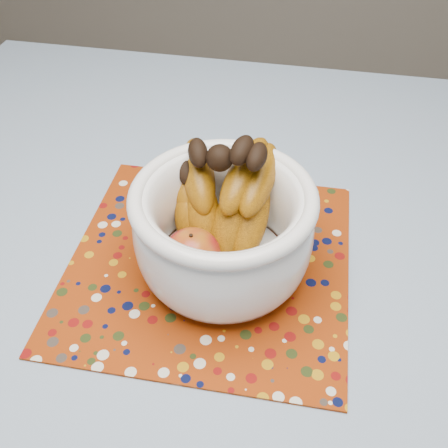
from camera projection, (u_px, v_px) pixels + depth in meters
The scene contains 4 objects.
table at pixel (212, 314), 0.80m from camera, with size 1.20×1.20×0.75m.
tablecloth at pixel (211, 280), 0.75m from camera, with size 1.32×1.32×0.01m, color #6685AB.
placemat at pixel (209, 262), 0.76m from camera, with size 0.40×0.40×0.00m, color maroon.
fruit_bowl at pixel (222, 217), 0.70m from camera, with size 0.24×0.26×0.20m.
Camera 1 is at (0.11, -0.47, 1.33)m, focal length 42.00 mm.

